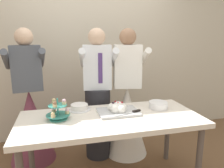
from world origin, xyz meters
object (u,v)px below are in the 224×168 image
(cupcake_stand, at_px, (58,111))
(plate_stack, at_px, (158,105))
(round_cake, at_px, (79,107))
(main_cake_tray, at_px, (118,109))
(person_guest, at_px, (31,117))
(dessert_table, at_px, (111,124))
(person_bride, at_px, (127,112))
(person_groom, at_px, (98,102))

(cupcake_stand, relative_size, plate_stack, 1.10)
(cupcake_stand, distance_m, round_cake, 0.32)
(round_cake, bearing_deg, main_cake_tray, -26.80)
(main_cake_tray, xyz_separation_m, person_guest, (-0.95, 0.64, -0.23))
(plate_stack, bearing_deg, dessert_table, -168.56)
(main_cake_tray, height_order, plate_stack, main_cake_tray)
(cupcake_stand, bearing_deg, person_guest, 117.02)
(round_cake, distance_m, person_bride, 0.76)
(plate_stack, distance_m, person_groom, 0.78)
(cupcake_stand, relative_size, person_bride, 0.14)
(plate_stack, relative_size, person_bride, 0.13)
(main_cake_tray, bearing_deg, dessert_table, -139.20)
(person_groom, relative_size, person_bride, 1.00)
(round_cake, height_order, person_groom, person_groom)
(cupcake_stand, bearing_deg, round_cake, 43.97)
(main_cake_tray, bearing_deg, round_cake, 153.20)
(dessert_table, xyz_separation_m, cupcake_stand, (-0.51, 0.06, 0.15))
(dessert_table, distance_m, cupcake_stand, 0.53)
(round_cake, bearing_deg, cupcake_stand, -136.03)
(main_cake_tray, xyz_separation_m, plate_stack, (0.47, 0.03, -0.00))
(plate_stack, relative_size, person_groom, 0.13)
(round_cake, relative_size, person_guest, 0.14)
(main_cake_tray, height_order, person_guest, person_guest)
(person_bride, bearing_deg, plate_stack, -66.98)
(main_cake_tray, height_order, person_groom, person_groom)
(plate_stack, bearing_deg, round_cake, 169.13)
(round_cake, xyz_separation_m, person_bride, (0.65, 0.32, -0.22))
(plate_stack, distance_m, round_cake, 0.87)
(person_groom, height_order, person_bride, same)
(cupcake_stand, bearing_deg, dessert_table, -7.13)
(plate_stack, xyz_separation_m, person_bride, (-0.21, 0.49, -0.23))
(round_cake, bearing_deg, person_guest, 141.39)
(dessert_table, height_order, cupcake_stand, cupcake_stand)
(round_cake, height_order, person_bride, person_bride)
(dessert_table, bearing_deg, plate_stack, 11.44)
(main_cake_tray, distance_m, person_guest, 1.17)
(cupcake_stand, height_order, person_groom, person_groom)
(person_groom, xyz_separation_m, person_bride, (0.38, -0.02, -0.16))
(main_cake_tray, bearing_deg, person_bride, 62.71)
(person_bride, bearing_deg, dessert_table, -121.31)
(person_bride, bearing_deg, round_cake, -153.66)
(cupcake_stand, distance_m, person_bride, 1.06)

